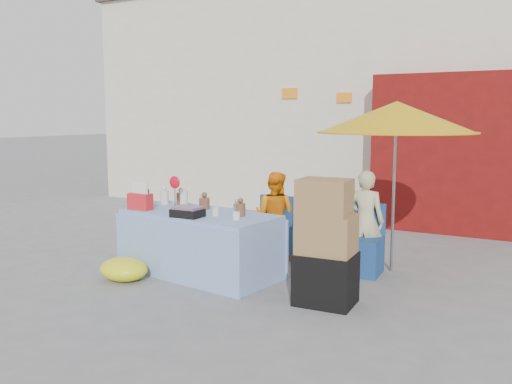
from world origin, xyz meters
The scene contains 10 objects.
ground centered at (0.00, 0.00, 0.00)m, with size 80.00×80.00×0.00m, color slate.
backdrop centered at (0.52, 7.52, 3.10)m, with size 14.00×8.00×7.80m.
market_table centered at (-0.39, 0.21, 0.39)m, with size 2.10×1.21×1.20m.
chair_left centered at (0.09, 1.17, 0.26)m, with size 0.50×0.49×0.85m.
chair_right centered at (1.34, 1.17, 0.26)m, with size 0.50×0.49×0.85m.
vendor_orange centered at (0.09, 1.30, 0.59)m, with size 0.57×0.45×1.18m, color orange.
vendor_beige centered at (1.34, 1.30, 0.63)m, with size 0.46×0.30×1.26m, color #CABF8F.
umbrella centered at (1.64, 1.45, 1.89)m, with size 1.90×1.90×2.09m.
box_stack centered at (1.36, -0.06, 0.60)m, with size 0.60×0.50×1.29m.
tarp_bundle centered at (-1.01, -0.45, 0.14)m, with size 0.60×0.48×0.27m, color yellow.
Camera 1 is at (3.31, -5.10, 1.91)m, focal length 38.00 mm.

